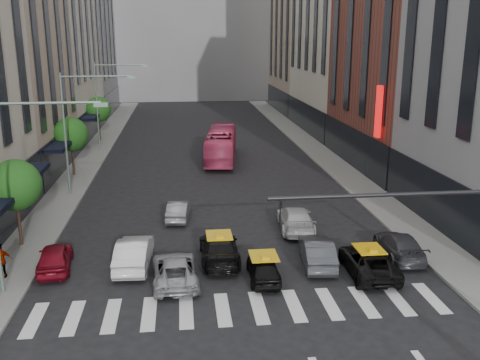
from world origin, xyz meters
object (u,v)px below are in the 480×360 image
object	(u,v)px
car_white_front	(134,253)
bus	(221,145)
streetlamp_mid	(77,118)
streetlamp_far	(106,95)
taxi_center	(264,268)
car_red	(55,257)
pedestrian_far	(1,261)
taxi_left	(219,248)
streetlamp_near	(11,171)

from	to	relation	value
car_white_front	bus	world-z (taller)	bus
streetlamp_mid	streetlamp_far	distance (m)	16.00
car_white_front	taxi_center	xyz separation A→B (m)	(6.44, -2.31, -0.15)
taxi_center	bus	size ratio (longest dim) A/B	0.33
car_red	pedestrian_far	bearing A→B (deg)	17.05
streetlamp_far	pedestrian_far	distance (m)	30.81
car_white_front	bus	bearing A→B (deg)	-102.10
car_white_front	taxi_center	size ratio (longest dim) A/B	1.28
taxi_left	car_red	bearing A→B (deg)	1.49
taxi_left	taxi_center	size ratio (longest dim) A/B	1.36
car_white_front	taxi_left	distance (m)	4.45
streetlamp_mid	bus	world-z (taller)	streetlamp_mid
streetlamp_mid	taxi_center	xyz separation A→B (m)	(11.28, -15.75, -5.28)
streetlamp_far	pedestrian_far	bearing A→B (deg)	-92.72
streetlamp_far	car_white_front	size ratio (longest dim) A/B	1.93
streetlamp_near	streetlamp_mid	world-z (taller)	same
streetlamp_near	car_white_front	bearing A→B (deg)	27.87
taxi_left	bus	distance (m)	24.03
streetlamp_near	taxi_left	xyz separation A→B (m)	(9.29, 2.78, -5.18)
streetlamp_mid	pedestrian_far	xyz separation A→B (m)	(-1.44, -14.39, -4.86)
car_red	car_white_front	world-z (taller)	car_white_front
car_white_front	pedestrian_far	xyz separation A→B (m)	(-6.29, -0.95, 0.27)
streetlamp_far	car_white_front	xyz separation A→B (m)	(4.84, -29.44, -5.14)
car_red	pedestrian_far	distance (m)	2.52
streetlamp_far	pedestrian_far	world-z (taller)	streetlamp_far
streetlamp_mid	streetlamp_far	bearing A→B (deg)	90.00
car_white_front	taxi_center	bearing A→B (deg)	163.05
streetlamp_far	taxi_left	size ratio (longest dim) A/B	1.81
streetlamp_near	taxi_left	size ratio (longest dim) A/B	1.81
streetlamp_mid	taxi_center	bearing A→B (deg)	-54.39
streetlamp_far	car_red	distance (m)	29.87
streetlamp_mid	pedestrian_far	size ratio (longest dim) A/B	5.06
car_red	taxi_center	size ratio (longest dim) A/B	1.10
streetlamp_far	car_red	size ratio (longest dim) A/B	2.24
streetlamp_near	bus	xyz separation A→B (m)	(11.27, 26.72, -4.38)
streetlamp_far	car_red	xyz separation A→B (m)	(0.84, -29.39, -5.22)
bus	pedestrian_far	xyz separation A→B (m)	(-12.71, -25.11, -0.48)
streetlamp_mid	streetlamp_far	world-z (taller)	same
streetlamp_mid	pedestrian_far	distance (m)	15.26
taxi_center	bus	bearing A→B (deg)	-88.16
car_white_front	pedestrian_far	bearing A→B (deg)	11.42
car_white_front	streetlamp_mid	bearing A→B (deg)	-67.39
streetlamp_near	streetlamp_far	bearing A→B (deg)	90.00
taxi_left	bus	xyz separation A→B (m)	(1.98, 23.94, 0.80)
car_red	bus	size ratio (longest dim) A/B	0.37
streetlamp_near	streetlamp_mid	size ratio (longest dim) A/B	1.00
streetlamp_far	taxi_center	bearing A→B (deg)	-70.44
taxi_left	pedestrian_far	xyz separation A→B (m)	(-10.73, -1.18, 0.32)
taxi_left	taxi_center	xyz separation A→B (m)	(1.99, -2.53, -0.10)
streetlamp_near	taxi_left	world-z (taller)	streetlamp_near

